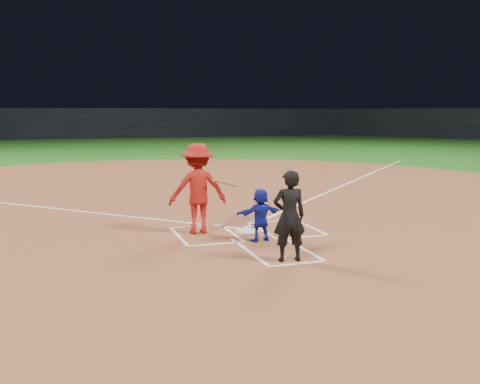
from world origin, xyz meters
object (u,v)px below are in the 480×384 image
object	(u,v)px
catcher	(260,215)
batter_at_plate	(198,189)
home_plate	(247,231)
umpire	(289,216)

from	to	relation	value
catcher	batter_at_plate	xyz separation A→B (m)	(-1.07, 1.17, 0.45)
home_plate	umpire	bearing A→B (deg)	88.41
umpire	home_plate	bearing A→B (deg)	-84.69
home_plate	catcher	world-z (taller)	catcher
catcher	umpire	world-z (taller)	umpire
catcher	umpire	xyz separation A→B (m)	(-0.05, -1.62, 0.28)
catcher	batter_at_plate	distance (m)	1.65
home_plate	umpire	size ratio (longest dim) A/B	0.36
catcher	batter_at_plate	world-z (taller)	batter_at_plate
home_plate	catcher	size ratio (longest dim) A/B	0.53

